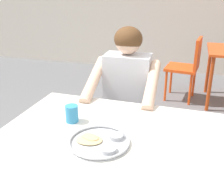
% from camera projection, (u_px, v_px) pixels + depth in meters
% --- Properties ---
extents(table_foreground, '(1.19, 0.87, 0.76)m').
position_uv_depth(table_foreground, '(113.00, 148.00, 1.34)').
color(table_foreground, silver).
rests_on(table_foreground, ground).
extents(thali_tray, '(0.30, 0.30, 0.03)m').
position_uv_depth(thali_tray, '(100.00, 141.00, 1.25)').
color(thali_tray, '#B7BABF').
rests_on(thali_tray, table_foreground).
extents(drinking_cup, '(0.07, 0.07, 0.10)m').
position_uv_depth(drinking_cup, '(72.00, 113.00, 1.44)').
color(drinking_cup, '#338CBF').
rests_on(drinking_cup, table_foreground).
extents(chair_foreground, '(0.42, 0.41, 0.90)m').
position_uv_depth(chair_foreground, '(130.00, 107.00, 2.20)').
color(chair_foreground, red).
rests_on(chair_foreground, ground).
extents(diner_foreground, '(0.50, 0.56, 1.21)m').
position_uv_depth(diner_foreground, '(125.00, 94.00, 1.92)').
color(diner_foreground, black).
rests_on(diner_foreground, ground).
extents(chair_red_left, '(0.45, 0.46, 0.86)m').
position_uv_depth(chair_red_left, '(188.00, 64.00, 3.48)').
color(chair_red_left, '#EB4A17').
rests_on(chair_red_left, ground).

